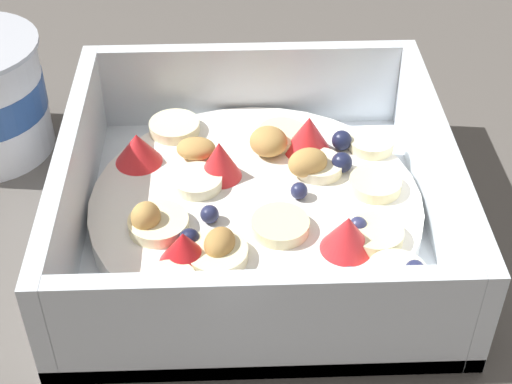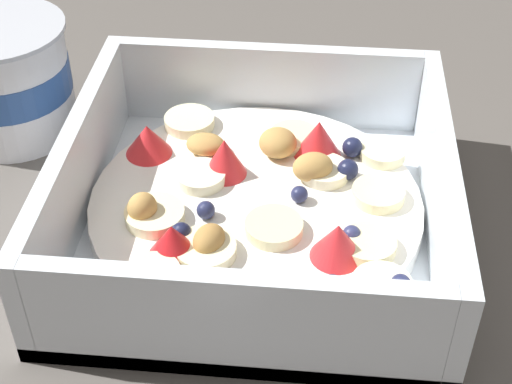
# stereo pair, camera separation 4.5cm
# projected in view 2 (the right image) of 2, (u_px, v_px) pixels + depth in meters

# --- Properties ---
(ground_plane) EXTENTS (2.40, 2.40, 0.00)m
(ground_plane) POSITION_uv_depth(u_px,v_px,m) (253.00, 251.00, 0.45)
(ground_plane) COLOR #56514C
(fruit_bowl) EXTENTS (0.22, 0.22, 0.07)m
(fruit_bowl) POSITION_uv_depth(u_px,v_px,m) (256.00, 204.00, 0.45)
(fruit_bowl) COLOR white
(fruit_bowl) RESTS_ON ground
(yogurt_cup) EXTENTS (0.09, 0.09, 0.08)m
(yogurt_cup) POSITION_uv_depth(u_px,v_px,m) (6.00, 79.00, 0.52)
(yogurt_cup) COLOR white
(yogurt_cup) RESTS_ON ground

